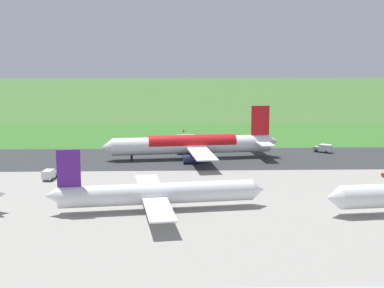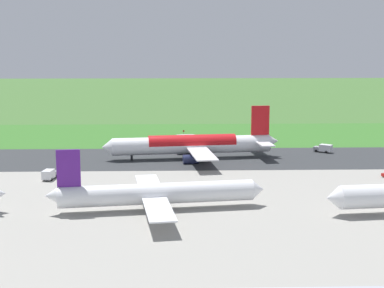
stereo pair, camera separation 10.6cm
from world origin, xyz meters
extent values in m
plane|color=#3D662D|center=(0.00, 0.00, 0.00)|extent=(800.00, 800.00, 0.00)
cube|color=#2D3033|center=(0.00, 0.00, 0.03)|extent=(600.00, 34.00, 0.06)
cube|color=gray|center=(0.00, 61.97, 0.03)|extent=(440.00, 110.00, 0.05)
cube|color=#346B27|center=(0.00, -35.24, 0.02)|extent=(600.00, 80.00, 0.04)
cylinder|color=white|center=(10.07, 0.00, 4.20)|extent=(48.28, 10.81, 5.20)
cone|color=white|center=(35.40, 3.00, 4.20)|extent=(3.56, 5.26, 4.94)
cone|color=white|center=(-14.95, -2.96, 4.80)|extent=(4.00, 4.80, 4.42)
cube|color=red|center=(-10.90, -2.48, 11.30)|extent=(5.62, 1.16, 9.00)
cube|color=white|center=(-11.55, 2.98, 5.00)|extent=(5.03, 9.41, 0.36)
cube|color=white|center=(-10.25, -7.95, 5.00)|extent=(5.03, 9.41, 0.36)
cube|color=white|center=(7.79, 10.81, 3.80)|extent=(8.55, 22.55, 0.35)
cube|color=white|center=(10.38, -11.04, 3.80)|extent=(8.55, 22.55, 0.35)
cylinder|color=#23284C|center=(10.68, 7.62, 1.32)|extent=(4.80, 3.31, 2.80)
cylinder|color=#23284C|center=(12.45, -7.27, 1.32)|extent=(4.80, 3.31, 2.80)
cylinder|color=black|center=(28.19, 2.15, 1.71)|extent=(0.70, 0.70, 3.42)
cylinder|color=black|center=(6.62, 3.62, 1.71)|extent=(0.70, 0.70, 3.42)
cylinder|color=black|center=(7.57, -4.33, 1.71)|extent=(0.70, 0.70, 3.42)
cylinder|color=red|center=(10.07, 0.00, 4.72)|extent=(26.83, 8.30, 5.23)
cone|color=white|center=(-16.56, 60.31, 3.95)|extent=(3.29, 4.92, 4.65)
cylinder|color=white|center=(18.98, 54.60, 3.58)|extent=(41.18, 9.89, 4.44)
cone|color=white|center=(-2.58, 51.68, 3.58)|extent=(3.10, 4.52, 4.21)
cone|color=white|center=(40.29, 57.48, 4.10)|extent=(3.47, 4.14, 3.77)
cube|color=#591E8C|center=(36.84, 57.01, 9.64)|extent=(4.79, 1.06, 7.68)
cube|color=white|center=(21.09, 45.41, 3.24)|extent=(7.59, 19.29, 0.30)
cube|color=white|center=(18.57, 64.01, 3.24)|extent=(7.59, 19.29, 0.30)
cylinder|color=black|center=(18.98, 54.60, 0.68)|extent=(0.68, 0.68, 1.37)
cube|color=gray|center=(47.24, 24.20, 1.10)|extent=(2.50, 2.50, 1.30)
cube|color=silver|center=(47.66, 26.96, 1.55)|extent=(2.84, 4.10, 2.20)
cylinder|color=black|center=(48.23, 24.05, 0.45)|extent=(0.43, 0.93, 0.90)
cylinder|color=black|center=(46.26, 24.34, 0.45)|extent=(0.43, 0.93, 0.90)
cylinder|color=black|center=(48.74, 27.41, 0.45)|extent=(0.43, 0.93, 0.90)
cylinder|color=black|center=(46.76, 27.71, 0.45)|extent=(0.43, 0.93, 0.90)
cylinder|color=black|center=(-39.35, 25.87, 0.32)|extent=(0.68, 0.45, 0.64)
cube|color=gray|center=(-30.67, -9.75, 1.10)|extent=(3.07, 3.07, 1.30)
cube|color=silver|center=(-32.94, -8.11, 1.55)|extent=(4.43, 4.09, 2.20)
cylinder|color=black|center=(-30.09, -8.94, 0.45)|extent=(0.90, 0.77, 0.90)
cylinder|color=black|center=(-31.26, -10.56, 0.45)|extent=(0.90, 0.77, 0.90)
cylinder|color=black|center=(-32.84, -6.95, 0.45)|extent=(0.90, 0.77, 0.90)
cylinder|color=black|center=(-34.01, -8.57, 0.45)|extent=(0.90, 0.77, 0.90)
cylinder|color=slate|center=(12.00, -39.85, 1.06)|extent=(0.10, 0.10, 2.12)
cube|color=red|center=(12.00, -39.87, 2.42)|extent=(0.60, 0.04, 0.60)
cone|color=orange|center=(15.87, -37.65, 0.28)|extent=(0.40, 0.40, 0.55)
camera|label=1|loc=(15.35, 172.31, 34.79)|focal=54.21mm
camera|label=2|loc=(15.24, 172.31, 34.79)|focal=54.21mm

